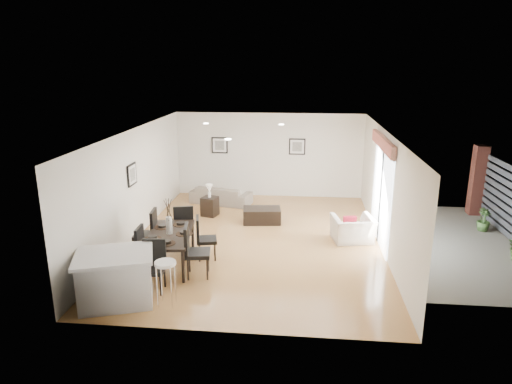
# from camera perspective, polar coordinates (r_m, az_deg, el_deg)

# --- Properties ---
(ground) EXTENTS (8.00, 8.00, 0.00)m
(ground) POSITION_cam_1_polar(r_m,az_deg,el_deg) (11.30, 0.05, -6.08)
(ground) COLOR tan
(ground) RESTS_ON ground
(wall_back) EXTENTS (6.00, 0.04, 2.70)m
(wall_back) POSITION_cam_1_polar(r_m,az_deg,el_deg) (14.75, 1.63, 4.63)
(wall_back) COLOR silver
(wall_back) RESTS_ON ground
(wall_front) EXTENTS (6.00, 0.04, 2.70)m
(wall_front) POSITION_cam_1_polar(r_m,az_deg,el_deg) (7.12, -3.25, -7.97)
(wall_front) COLOR silver
(wall_front) RESTS_ON ground
(wall_left) EXTENTS (0.04, 8.00, 2.70)m
(wall_left) POSITION_cam_1_polar(r_m,az_deg,el_deg) (11.55, -14.93, 0.92)
(wall_left) COLOR silver
(wall_left) RESTS_ON ground
(wall_right) EXTENTS (0.04, 8.00, 2.70)m
(wall_right) POSITION_cam_1_polar(r_m,az_deg,el_deg) (10.99, 15.81, 0.09)
(wall_right) COLOR silver
(wall_right) RESTS_ON ground
(ceiling) EXTENTS (6.00, 8.00, 0.02)m
(ceiling) POSITION_cam_1_polar(r_m,az_deg,el_deg) (10.59, 0.05, 7.59)
(ceiling) COLOR white
(ceiling) RESTS_ON wall_back
(sofa) EXTENTS (1.99, 1.15, 0.55)m
(sofa) POSITION_cam_1_polar(r_m,az_deg,el_deg) (14.18, -4.40, -0.36)
(sofa) COLOR gray
(sofa) RESTS_ON ground
(armchair) EXTENTS (1.11, 1.01, 0.63)m
(armchair) POSITION_cam_1_polar(r_m,az_deg,el_deg) (11.39, 11.99, -4.57)
(armchair) COLOR beige
(armchair) RESTS_ON ground
(courtyard_plant_b) EXTENTS (0.43, 0.43, 0.60)m
(courtyard_plant_b) POSITION_cam_1_polar(r_m,az_deg,el_deg) (13.24, 26.58, -3.11)
(courtyard_plant_b) COLOR #3F632A
(courtyard_plant_b) RESTS_ON ground
(dining_table) EXTENTS (1.09, 1.85, 0.73)m
(dining_table) POSITION_cam_1_polar(r_m,az_deg,el_deg) (9.91, -10.73, -5.50)
(dining_table) COLOR black
(dining_table) RESTS_ON ground
(dining_chair_wnear) EXTENTS (0.47, 0.47, 1.01)m
(dining_chair_wnear) POSITION_cam_1_polar(r_m,az_deg,el_deg) (9.76, -14.91, -6.71)
(dining_chair_wnear) COLOR black
(dining_chair_wnear) RESTS_ON ground
(dining_chair_wfar) EXTENTS (0.53, 0.53, 1.08)m
(dining_chair_wfar) POSITION_cam_1_polar(r_m,az_deg,el_deg) (10.51, -13.23, -4.70)
(dining_chair_wfar) COLOR black
(dining_chair_wfar) RESTS_ON ground
(dining_chair_enear) EXTENTS (0.57, 0.57, 1.10)m
(dining_chair_enear) POSITION_cam_1_polar(r_m,az_deg,el_deg) (9.37, -7.89, -6.95)
(dining_chair_enear) COLOR black
(dining_chair_enear) RESTS_ON ground
(dining_chair_efar) EXTENTS (0.52, 0.52, 0.97)m
(dining_chair_efar) POSITION_cam_1_polar(r_m,az_deg,el_deg) (10.18, -6.66, -5.43)
(dining_chair_efar) COLOR black
(dining_chair_efar) RESTS_ON ground
(dining_chair_head) EXTENTS (0.48, 0.48, 1.00)m
(dining_chair_head) POSITION_cam_1_polar(r_m,az_deg,el_deg) (9.00, -12.68, -8.59)
(dining_chair_head) COLOR black
(dining_chair_head) RESTS_ON ground
(dining_chair_foot) EXTENTS (0.56, 0.56, 1.02)m
(dining_chair_foot) POSITION_cam_1_polar(r_m,az_deg,el_deg) (10.92, -9.00, -3.88)
(dining_chair_foot) COLOR black
(dining_chair_foot) RESTS_ON ground
(vase) EXTENTS (0.93, 1.47, 0.77)m
(vase) POSITION_cam_1_polar(r_m,az_deg,el_deg) (9.79, -10.84, -3.49)
(vase) COLOR white
(vase) RESTS_ON dining_table
(coffee_table) EXTENTS (1.08, 0.72, 0.40)m
(coffee_table) POSITION_cam_1_polar(r_m,az_deg,el_deg) (12.48, 0.74, -2.94)
(coffee_table) COLOR black
(coffee_table) RESTS_ON ground
(side_table) EXTENTS (0.51, 0.51, 0.55)m
(side_table) POSITION_cam_1_polar(r_m,az_deg,el_deg) (13.08, -5.79, -1.79)
(side_table) COLOR black
(side_table) RESTS_ON ground
(table_lamp) EXTENTS (0.19, 0.19, 0.37)m
(table_lamp) POSITION_cam_1_polar(r_m,az_deg,el_deg) (12.93, -5.86, 0.38)
(table_lamp) COLOR white
(table_lamp) RESTS_ON side_table
(cushion) EXTENTS (0.33, 0.17, 0.31)m
(cushion) POSITION_cam_1_polar(r_m,az_deg,el_deg) (11.23, 11.63, -3.75)
(cushion) COLOR maroon
(cushion) RESTS_ON armchair
(kitchen_island) EXTENTS (1.61, 1.42, 0.95)m
(kitchen_island) POSITION_cam_1_polar(r_m,az_deg,el_deg) (8.75, -17.14, -10.22)
(kitchen_island) COLOR silver
(kitchen_island) RESTS_ON ground
(bar_stool) EXTENTS (0.38, 0.38, 0.84)m
(bar_stool) POSITION_cam_1_polar(r_m,az_deg,el_deg) (8.34, -11.25, -9.30)
(bar_stool) COLOR white
(bar_stool) RESTS_ON ground
(framed_print_back_left) EXTENTS (0.52, 0.04, 0.52)m
(framed_print_back_left) POSITION_cam_1_polar(r_m,az_deg,el_deg) (14.86, -4.57, 5.85)
(framed_print_back_left) COLOR black
(framed_print_back_left) RESTS_ON wall_back
(framed_print_back_right) EXTENTS (0.52, 0.04, 0.52)m
(framed_print_back_right) POSITION_cam_1_polar(r_m,az_deg,el_deg) (14.62, 5.17, 5.67)
(framed_print_back_right) COLOR black
(framed_print_back_right) RESTS_ON wall_back
(framed_print_left_wall) EXTENTS (0.04, 0.52, 0.52)m
(framed_print_left_wall) POSITION_cam_1_polar(r_m,az_deg,el_deg) (11.29, -15.24, 2.12)
(framed_print_left_wall) COLOR black
(framed_print_left_wall) RESTS_ON wall_left
(sliding_door) EXTENTS (0.12, 2.70, 2.57)m
(sliding_door) POSITION_cam_1_polar(r_m,az_deg,el_deg) (11.19, 15.46, 2.06)
(sliding_door) COLOR white
(sliding_door) RESTS_ON wall_right
(courtyard) EXTENTS (6.00, 6.00, 2.00)m
(courtyard) POSITION_cam_1_polar(r_m,az_deg,el_deg) (12.82, 29.07, -1.10)
(courtyard) COLOR gray
(courtyard) RESTS_ON ground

